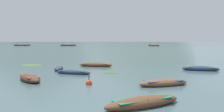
# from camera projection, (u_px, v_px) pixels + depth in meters

# --- Properties ---
(ground_plane) EXTENTS (6000.00, 6000.00, 0.00)m
(ground_plane) POSITION_uv_depth(u_px,v_px,m) (110.00, 42.00, 1504.14)
(ground_plane) COLOR #476066
(mountain_1) EXTENTS (1642.47, 1642.47, 572.02)m
(mountain_1) POSITION_uv_depth(u_px,v_px,m) (40.00, 10.00, 2106.54)
(mountain_1) COLOR #4C5B56
(mountain_1) RESTS_ON ground
(mountain_2) EXTENTS (1263.22, 1263.22, 509.31)m
(mountain_2) POSITION_uv_depth(u_px,v_px,m) (148.00, 9.00, 1814.93)
(mountain_2) COLOR #56665B
(mountain_2) RESTS_ON ground
(rowboat_0) EXTENTS (1.15, 3.14, 0.52)m
(rowboat_0) POSITION_uv_depth(u_px,v_px,m) (59.00, 69.00, 26.98)
(rowboat_0) COLOR navy
(rowboat_0) RESTS_ON ground
(rowboat_1) EXTENTS (4.26, 2.52, 0.61)m
(rowboat_1) POSITION_uv_depth(u_px,v_px,m) (163.00, 83.00, 17.57)
(rowboat_1) COLOR brown
(rowboat_1) RESTS_ON ground
(rowboat_4) EXTENTS (3.32, 4.05, 0.68)m
(rowboat_4) POSITION_uv_depth(u_px,v_px,m) (30.00, 78.00, 19.64)
(rowboat_4) COLOR #4C3323
(rowboat_4) RESTS_ON ground
(rowboat_5) EXTENTS (4.56, 3.20, 0.61)m
(rowboat_5) POSITION_uv_depth(u_px,v_px,m) (143.00, 102.00, 11.96)
(rowboat_5) COLOR brown
(rowboat_5) RESTS_ON ground
(rowboat_7) EXTENTS (4.25, 2.37, 0.64)m
(rowboat_7) POSITION_uv_depth(u_px,v_px,m) (201.00, 69.00, 26.53)
(rowboat_7) COLOR navy
(rowboat_7) RESTS_ON ground
(rowboat_9) EXTENTS (3.92, 2.17, 0.51)m
(rowboat_9) POSITION_uv_depth(u_px,v_px,m) (74.00, 72.00, 23.75)
(rowboat_9) COLOR navy
(rowboat_9) RESTS_ON ground
(rowboat_10) EXTENTS (4.65, 2.25, 0.65)m
(rowboat_10) POSITION_uv_depth(u_px,v_px,m) (96.00, 65.00, 30.79)
(rowboat_10) COLOR brown
(rowboat_10) RESTS_ON ground
(ferry_0) EXTENTS (7.63, 4.80, 2.54)m
(ferry_0) POSITION_uv_depth(u_px,v_px,m) (154.00, 45.00, 158.43)
(ferry_0) COLOR brown
(ferry_0) RESTS_ON ground
(ferry_1) EXTENTS (10.80, 4.70, 2.54)m
(ferry_1) POSITION_uv_depth(u_px,v_px,m) (22.00, 45.00, 171.15)
(ferry_1) COLOR #2D2826
(ferry_1) RESTS_ON ground
(ferry_2) EXTENTS (10.85, 5.70, 2.54)m
(ferry_2) POSITION_uv_depth(u_px,v_px,m) (68.00, 45.00, 166.76)
(ferry_2) COLOR #2D2826
(ferry_2) RESTS_ON ground
(mooring_buoy) EXTENTS (0.51, 0.51, 0.90)m
(mooring_buoy) POSITION_uv_depth(u_px,v_px,m) (89.00, 83.00, 17.88)
(mooring_buoy) COLOR #DB4C1E
(mooring_buoy) RESTS_ON ground
(weed_patch_1) EXTENTS (1.72, 1.42, 0.14)m
(weed_patch_1) POSITION_uv_depth(u_px,v_px,m) (110.00, 73.00, 24.34)
(weed_patch_1) COLOR #38662D
(weed_patch_1) RESTS_ON ground
(weed_patch_3) EXTENTS (2.99, 2.36, 0.14)m
(weed_patch_3) POSITION_uv_depth(u_px,v_px,m) (31.00, 65.00, 32.37)
(weed_patch_3) COLOR #477033
(weed_patch_3) RESTS_ON ground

